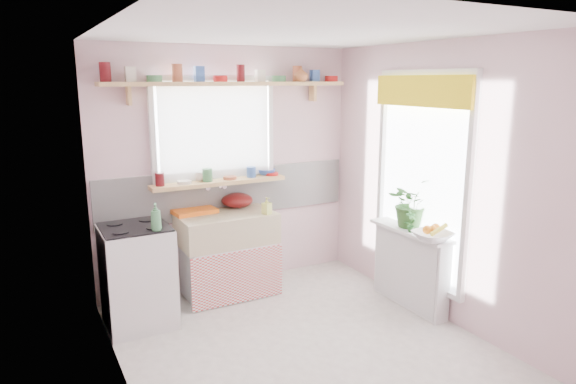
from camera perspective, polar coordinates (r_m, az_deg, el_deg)
room at (r=5.02m, az=3.49°, el=3.31°), size 3.20×3.20×3.20m
sink_unit at (r=5.28m, az=-6.73°, el=-6.83°), size 0.95×0.65×1.11m
cooker at (r=4.80m, az=-16.37°, el=-8.89°), size 0.58×0.58×0.93m
radiator_ledge at (r=5.13m, az=13.43°, el=-8.08°), size 0.22×0.95×0.78m
windowsill at (r=5.26m, az=-7.68°, el=1.09°), size 1.40×0.22×0.04m
pine_shelf at (r=5.21m, az=-6.37°, el=11.87°), size 2.52×0.24×0.04m
shelf_crockery at (r=5.19m, az=-6.84°, el=12.67°), size 2.47×0.11×0.12m
sill_crockery at (r=5.23m, az=-8.21°, el=1.83°), size 1.35×0.11×0.12m
dish_tray at (r=5.25m, az=-10.47°, el=-2.04°), size 0.45×0.35×0.04m
colander at (r=5.40m, az=-5.67°, el=-0.92°), size 0.44×0.44×0.15m
jade_plant at (r=5.03m, az=13.41°, el=-1.12°), size 0.53×0.49×0.48m
fruit_bowl at (r=4.69m, az=15.77°, el=-4.75°), size 0.34×0.34×0.08m
herb_pot at (r=4.88m, az=13.48°, el=-3.23°), size 0.11×0.08×0.20m
soap_bottle_sink at (r=5.10m, az=-2.38°, el=-1.54°), size 0.10×0.10×0.17m
sill_cup at (r=5.24m, az=-9.76°, el=1.70°), size 0.14×0.14×0.09m
sill_bowl at (r=5.52m, az=-2.46°, el=2.26°), size 0.21×0.21×0.06m
shelf_vase at (r=5.49m, az=1.46°, el=12.96°), size 0.19×0.19×0.15m
cooker_bottle at (r=4.45m, az=-14.47°, el=-2.70°), size 0.12×0.12×0.24m
fruit at (r=4.68m, az=15.82°, el=-3.99°), size 0.20×0.14×0.10m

